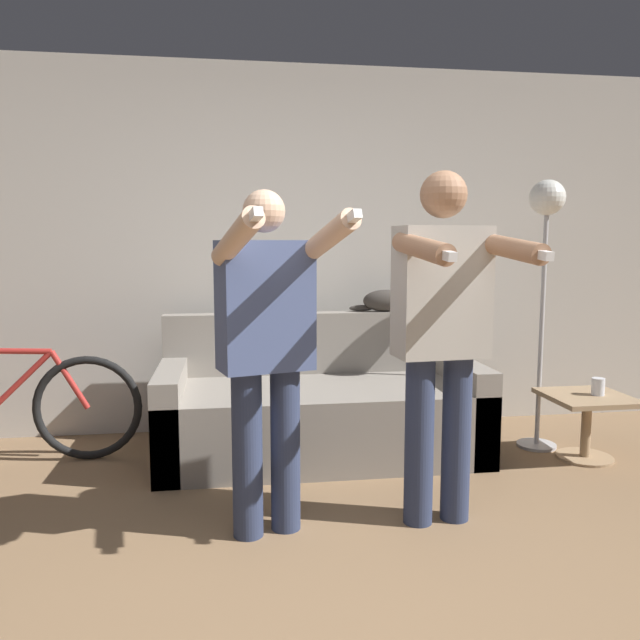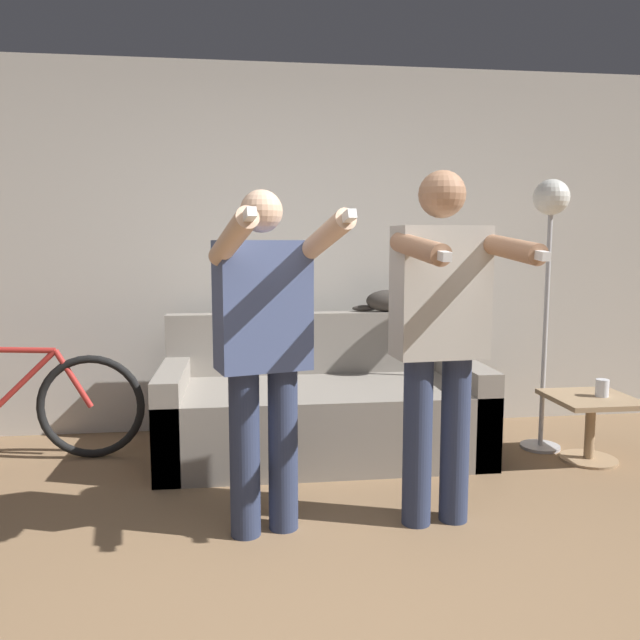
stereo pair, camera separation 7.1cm
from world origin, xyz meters
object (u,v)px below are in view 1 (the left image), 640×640
at_px(couch, 319,410).
at_px(bicycle, 6,408).
at_px(cat, 388,299).
at_px(side_table, 587,412).
at_px(person_left, 267,340).
at_px(floor_lamp, 546,235).
at_px(person_right, 442,325).
at_px(cup, 598,387).

xyz_separation_m(couch, bicycle, (-1.93, 0.08, 0.06)).
relative_size(cat, side_table, 0.90).
height_order(person_left, bicycle, person_left).
height_order(couch, cat, cat).
bearing_deg(floor_lamp, cat, 153.19).
relative_size(side_table, bicycle, 0.31).
distance_m(person_left, floor_lamp, 2.16).
bearing_deg(bicycle, person_left, -37.67).
height_order(person_right, bicycle, person_right).
bearing_deg(couch, side_table, -12.55).
height_order(floor_lamp, side_table, floor_lamp).
bearing_deg(cat, couch, -146.16).
bearing_deg(couch, person_right, -68.99).
xyz_separation_m(person_left, person_right, (0.82, 0.00, 0.06)).
height_order(person_right, side_table, person_right).
bearing_deg(person_left, cup, 4.08).
distance_m(couch, person_left, 1.33).
distance_m(cat, floor_lamp, 1.12).
bearing_deg(person_right, couch, 106.61).
relative_size(person_right, cup, 15.67).
xyz_separation_m(side_table, bicycle, (-3.57, 0.45, 0.05)).
bearing_deg(bicycle, floor_lamp, -3.10).
bearing_deg(couch, floor_lamp, -4.02).
height_order(person_left, floor_lamp, floor_lamp).
distance_m(person_right, floor_lamp, 1.50).
bearing_deg(bicycle, couch, -2.40).
height_order(person_left, side_table, person_left).
xyz_separation_m(person_left, bicycle, (-1.53, 1.18, -0.57)).
distance_m(person_left, bicycle, 2.01).
xyz_separation_m(person_left, cat, (0.94, 1.46, 0.04)).
distance_m(person_right, cup, 1.56).
bearing_deg(person_right, cat, 81.04).
bearing_deg(cup, side_table, 173.94).
relative_size(person_left, cup, 14.78).
bearing_deg(person_left, person_right, -14.93).
height_order(side_table, bicycle, bicycle).
bearing_deg(floor_lamp, cup, -47.30).
relative_size(person_right, side_table, 3.40).
bearing_deg(side_table, cat, 146.64).
height_order(couch, cup, couch).
relative_size(couch, bicycle, 1.25).
relative_size(couch, side_table, 4.07).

